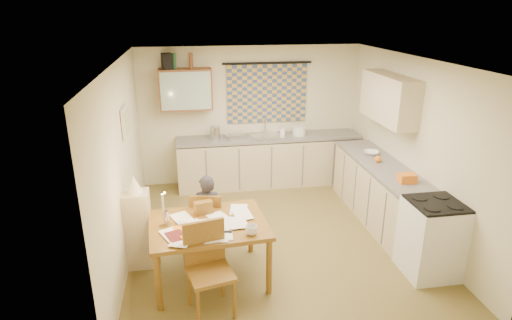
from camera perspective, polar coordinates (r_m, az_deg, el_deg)
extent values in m
cube|color=brown|center=(6.30, 2.51, -10.22)|extent=(4.00, 4.50, 0.02)
cube|color=white|center=(5.49, 2.91, 13.17)|extent=(4.00, 4.50, 0.02)
cube|color=beige|center=(7.91, -0.75, 5.98)|extent=(4.00, 0.02, 2.50)
cube|color=beige|center=(3.79, 9.98, -10.49)|extent=(4.00, 0.02, 2.50)
cube|color=beige|center=(5.72, -17.41, -0.47)|extent=(0.02, 4.50, 2.50)
cube|color=beige|center=(6.49, 20.33, 1.59)|extent=(0.02, 4.50, 2.50)
cube|color=navy|center=(7.84, 1.47, 8.83)|extent=(1.45, 0.03, 1.05)
cylinder|color=black|center=(7.73, 1.54, 12.81)|extent=(1.60, 0.04, 0.04)
cube|color=brown|center=(7.53, -9.35, 9.29)|extent=(0.90, 0.34, 0.70)
cube|color=#99B2A5|center=(7.36, -9.33, 9.05)|extent=(0.84, 0.02, 0.64)
cube|color=tan|center=(6.73, 17.33, 7.84)|extent=(0.34, 1.30, 0.70)
cube|color=beige|center=(5.96, -17.01, 4.93)|extent=(0.04, 0.50, 0.40)
cube|color=beige|center=(5.96, -16.77, 4.95)|extent=(0.01, 0.42, 0.32)
cube|color=tan|center=(7.90, 1.64, -0.26)|extent=(3.30, 0.60, 0.86)
cube|color=#5E5B59|center=(7.76, 1.68, 3.00)|extent=(3.30, 0.62, 0.04)
cube|color=tan|center=(6.64, 17.14, -5.26)|extent=(0.60, 2.95, 0.86)
cube|color=#5E5B59|center=(6.46, 17.56, -1.48)|extent=(0.62, 2.95, 0.04)
cube|color=white|center=(5.72, 22.33, -9.74)|extent=(0.62, 0.62, 0.93)
cube|color=black|center=(5.51, 22.98, -5.37)|extent=(0.59, 0.59, 0.03)
cube|color=silver|center=(7.76, 1.57, 2.86)|extent=(0.65, 0.58, 0.10)
cylinder|color=silver|center=(7.88, 1.23, 4.48)|extent=(0.04, 0.04, 0.28)
cube|color=silver|center=(7.65, -2.75, 3.14)|extent=(0.42, 0.39, 0.06)
cylinder|color=silver|center=(7.59, -5.48, 3.65)|extent=(0.21, 0.21, 0.24)
cylinder|color=white|center=(7.85, 5.76, 3.89)|extent=(0.27, 0.27, 0.16)
imported|color=white|center=(7.83, 3.61, 3.97)|extent=(0.14, 0.14, 0.18)
imported|color=white|center=(7.03, 15.10, 0.93)|extent=(0.40, 0.40, 0.06)
cube|color=orange|center=(6.06, 19.51, -2.29)|extent=(0.23, 0.17, 0.12)
sphere|color=orange|center=(6.70, 15.94, 0.11)|extent=(0.10, 0.10, 0.10)
cube|color=black|center=(7.46, -11.76, 12.78)|extent=(0.21, 0.23, 0.26)
cylinder|color=#195926|center=(7.46, -10.89, 12.84)|extent=(0.09, 0.09, 0.26)
cylinder|color=brown|center=(7.46, -8.68, 12.96)|extent=(0.09, 0.09, 0.26)
cube|color=brown|center=(5.11, -6.38, -8.61)|extent=(1.43, 1.13, 0.05)
cube|color=brown|center=(5.79, -6.37, -8.23)|extent=(0.48, 0.48, 0.04)
cube|color=brown|center=(5.52, -6.73, -6.91)|extent=(0.41, 0.12, 0.44)
cube|color=brown|center=(4.69, -6.10, -14.82)|extent=(0.54, 0.54, 0.04)
cube|color=brown|center=(4.71, -6.94, -10.77)|extent=(0.45, 0.14, 0.50)
imported|color=black|center=(5.68, -6.47, -7.33)|extent=(0.48, 0.37, 1.13)
cube|color=tan|center=(5.63, -15.39, -8.90)|extent=(0.32, 0.30, 1.01)
cone|color=beige|center=(5.37, -15.99, -3.10)|extent=(0.20, 0.20, 0.22)
cube|color=brown|center=(5.28, -7.03, -6.33)|extent=(0.24, 0.15, 0.16)
imported|color=white|center=(4.81, -0.63, -9.32)|extent=(0.20, 0.20, 0.11)
imported|color=maroon|center=(4.82, -11.70, -10.24)|extent=(0.35, 0.37, 0.02)
imported|color=orange|center=(4.95, -10.92, -9.36)|extent=(0.23, 0.28, 0.02)
cube|color=orange|center=(4.79, -9.29, -10.21)|extent=(0.14, 0.12, 0.04)
cube|color=black|center=(4.87, -4.00, -9.56)|extent=(0.13, 0.05, 0.02)
cylinder|color=silver|center=(5.09, -11.91, -7.56)|extent=(0.07, 0.07, 0.18)
cylinder|color=white|center=(4.99, -12.32, -5.63)|extent=(0.03, 0.03, 0.22)
sphere|color=#FFCC66|center=(4.94, -12.09, -4.33)|extent=(0.02, 0.02, 0.02)
cube|color=white|center=(5.39, -2.33, -6.57)|extent=(0.26, 0.33, 0.00)
cube|color=white|center=(5.20, -4.93, -7.65)|extent=(0.32, 0.36, 0.00)
cube|color=white|center=(4.85, -4.42, -9.78)|extent=(0.22, 0.31, 0.00)
cube|color=white|center=(4.81, -5.90, -10.07)|extent=(0.23, 0.31, 0.00)
cube|color=white|center=(5.04, -8.09, -8.64)|extent=(0.33, 0.36, 0.00)
cube|color=white|center=(4.81, -4.91, -9.98)|extent=(0.25, 0.32, 0.00)
cube|color=white|center=(5.24, -9.87, -7.58)|extent=(0.31, 0.36, 0.00)
cube|color=white|center=(5.06, -3.96, -8.33)|extent=(0.29, 0.35, 0.00)
cube|color=white|center=(4.80, -9.84, -10.23)|extent=(0.34, 0.36, 0.00)
cube|color=white|center=(4.90, -11.12, -9.66)|extent=(0.31, 0.36, 0.00)
cube|color=white|center=(5.02, -7.37, -8.65)|extent=(0.21, 0.30, 0.00)
cube|color=white|center=(5.23, -1.81, -7.24)|extent=(0.25, 0.32, 0.00)
cube|color=white|center=(5.04, -2.44, -8.32)|extent=(0.22, 0.31, 0.00)
cube|color=white|center=(4.75, -9.87, -10.47)|extent=(0.30, 0.35, 0.00)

